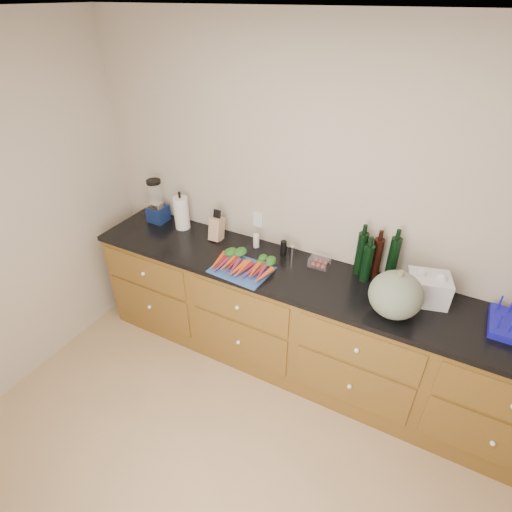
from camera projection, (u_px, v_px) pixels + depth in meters
The scene contains 16 objects.
wall_back at pixel (332, 215), 2.92m from camera, with size 4.10×0.05×2.60m, color #BEB19E.
ceiling at pixel (175, 11), 0.99m from camera, with size 4.10×3.30×0.05m, color white.
cabinets at pixel (307, 328), 3.15m from camera, with size 3.60×0.64×0.90m.
countertop at pixel (312, 280), 2.89m from camera, with size 3.64×0.62×0.04m, color black.
cutting_board at pixel (242, 270), 2.96m from camera, with size 0.42×0.32×0.01m, color #2B53A5.
carrots at pixel (244, 264), 2.96m from camera, with size 0.45×0.31×0.06m.
squash at pixel (396, 295), 2.48m from camera, with size 0.33×0.33×0.30m, color #5B6958.
blender_appliance at pixel (157, 204), 3.50m from camera, with size 0.15×0.15×0.39m.
paper_towel at pixel (182, 213), 3.42m from camera, with size 0.13×0.13×0.29m, color white.
knife_block at pixel (217, 229), 3.28m from camera, with size 0.10×0.10×0.19m, color tan.
grinder_salt at pixel (256, 241), 3.20m from camera, with size 0.05×0.05×0.11m, color silver.
grinder_pepper at pixel (283, 248), 3.10m from camera, with size 0.05×0.05×0.12m, color black.
canister_chrome at pixel (292, 252), 3.08m from camera, with size 0.04×0.04×0.10m, color white.
tomato_box at pixel (320, 262), 2.99m from camera, with size 0.15×0.12×0.07m, color white.
bottles at pixel (375, 259), 2.80m from camera, with size 0.29×0.15×0.35m.
grocery_bag at pixel (427, 288), 2.62m from camera, with size 0.26×0.21×0.19m, color white, non-canonical shape.
Camera 1 is at (0.72, -0.93, 2.67)m, focal length 28.00 mm.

